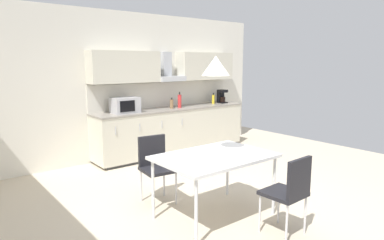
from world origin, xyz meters
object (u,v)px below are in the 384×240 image
(bottle_yellow, at_px, (213,99))
(chair_near_right, at_px, (290,188))
(coffee_maker, at_px, (222,96))
(pendant_lamp, at_px, (216,66))
(microwave, at_px, (125,105))
(dining_table, at_px, (215,159))
(chair_far_left, at_px, (155,162))
(bottle_brown, at_px, (172,104))
(bottle_red, at_px, (180,101))

(bottle_yellow, bearing_deg, chair_near_right, -120.90)
(bottle_yellow, bearing_deg, coffee_maker, -1.00)
(coffee_maker, bearing_deg, pendant_lamp, -134.48)
(microwave, xyz_separation_m, chair_near_right, (0.03, -3.57, -0.53))
(dining_table, bearing_deg, chair_far_left, 109.08)
(microwave, xyz_separation_m, bottle_brown, (1.01, -0.04, -0.05))
(microwave, bearing_deg, dining_table, -95.69)
(bottle_yellow, relative_size, pendant_lamp, 0.75)
(coffee_maker, xyz_separation_m, chair_near_right, (-2.40, -3.59, -0.54))
(microwave, bearing_deg, bottle_brown, -2.20)
(dining_table, bearing_deg, pendant_lamp, 63.43)
(chair_far_left, bearing_deg, chair_near_right, -70.56)
(coffee_maker, xyz_separation_m, bottle_brown, (-1.42, -0.06, -0.06))
(bottle_yellow, relative_size, bottle_red, 0.75)
(microwave, xyz_separation_m, chair_far_left, (-0.56, -1.89, -0.53))
(coffee_maker, height_order, chair_near_right, coffee_maker)
(bottle_brown, bearing_deg, chair_near_right, -105.48)
(bottle_yellow, height_order, pendant_lamp, pendant_lamp)
(coffee_maker, distance_m, bottle_red, 1.24)
(coffee_maker, relative_size, bottle_red, 0.94)
(dining_table, bearing_deg, coffee_maker, 45.52)
(chair_far_left, bearing_deg, pendant_lamp, -70.92)
(microwave, relative_size, bottle_yellow, 2.00)
(microwave, relative_size, coffee_maker, 1.60)
(microwave, relative_size, bottle_brown, 2.23)
(chair_near_right, bearing_deg, bottle_brown, 74.52)
(bottle_red, height_order, chair_far_left, bottle_red)
(bottle_brown, xyz_separation_m, bottle_yellow, (1.18, 0.07, 0.01))
(dining_table, bearing_deg, microwave, 84.31)
(bottle_red, distance_m, chair_near_right, 3.75)
(microwave, distance_m, dining_table, 2.76)
(chair_far_left, distance_m, pendant_lamp, 1.54)
(bottle_brown, xyz_separation_m, chair_far_left, (-1.57, -1.85, -0.48))
(bottle_brown, distance_m, chair_near_right, 3.69)
(dining_table, distance_m, chair_far_left, 0.91)
(bottle_red, xyz_separation_m, pendant_lamp, (-1.47, -2.68, 0.73))
(bottle_yellow, bearing_deg, microwave, -179.19)
(dining_table, xyz_separation_m, pendant_lamp, (0.00, 0.00, 1.08))
(bottle_brown, bearing_deg, bottle_red, -1.96)
(bottle_yellow, xyz_separation_m, bottle_red, (-0.98, -0.08, 0.03))
(bottle_red, bearing_deg, chair_far_left, -133.69)
(dining_table, distance_m, chair_near_right, 0.91)
(microwave, bearing_deg, pendant_lamp, -95.69)
(bottle_yellow, bearing_deg, bottle_red, -175.59)
(microwave, distance_m, chair_far_left, 2.04)
(bottle_yellow, xyz_separation_m, pendant_lamp, (-2.45, -2.76, 0.77))
(dining_table, distance_m, pendant_lamp, 1.08)
(bottle_yellow, bearing_deg, bottle_brown, -176.62)
(coffee_maker, relative_size, chair_near_right, 0.34)
(dining_table, bearing_deg, chair_near_right, -70.21)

